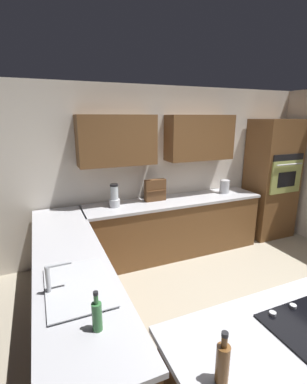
% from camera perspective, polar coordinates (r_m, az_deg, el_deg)
% --- Properties ---
extents(ground_plane, '(14.00, 14.00, 0.00)m').
position_cam_1_polar(ground_plane, '(3.49, 20.11, -23.60)').
color(ground_plane, '#9E937F').
extents(wall_back, '(6.00, 0.44, 2.60)m').
position_cam_1_polar(wall_back, '(4.44, 3.04, 6.13)').
color(wall_back, silver).
rests_on(wall_back, ground).
extents(lower_cabinets_back, '(2.80, 0.60, 0.86)m').
position_cam_1_polar(lower_cabinets_back, '(4.43, 4.35, -7.44)').
color(lower_cabinets_back, brown).
rests_on(lower_cabinets_back, ground).
extents(countertop_back, '(2.84, 0.64, 0.04)m').
position_cam_1_polar(countertop_back, '(4.27, 4.47, -1.87)').
color(countertop_back, '#B2B2B7').
rests_on(countertop_back, lower_cabinets_back).
extents(lower_cabinets_side, '(0.60, 2.90, 0.86)m').
position_cam_1_polar(lower_cabinets_side, '(2.99, -16.41, -20.30)').
color(lower_cabinets_side, brown).
rests_on(lower_cabinets_side, ground).
extents(countertop_side, '(0.64, 2.94, 0.04)m').
position_cam_1_polar(countertop_side, '(2.75, -17.12, -12.63)').
color(countertop_side, '#B2B2B7').
rests_on(countertop_side, lower_cabinets_side).
extents(wall_oven, '(0.80, 0.66, 2.11)m').
position_cam_1_polar(wall_oven, '(5.39, 23.30, 2.46)').
color(wall_oven, brown).
rests_on(wall_oven, ground).
extents(sink_unit, '(0.46, 0.70, 0.23)m').
position_cam_1_polar(sink_unit, '(2.25, -15.72, -18.23)').
color(sink_unit, '#515456').
rests_on(sink_unit, countertop_side).
extents(blender, '(0.15, 0.15, 0.33)m').
position_cam_1_polar(blender, '(3.92, -8.11, -1.08)').
color(blender, silver).
rests_on(blender, countertop_back).
extents(spice_rack, '(0.32, 0.11, 0.33)m').
position_cam_1_polar(spice_rack, '(4.16, 0.35, 0.39)').
color(spice_rack, brown).
rests_on(spice_rack, countertop_back).
extents(kettle, '(0.16, 0.16, 0.22)m').
position_cam_1_polar(kettle, '(4.76, 14.54, 1.10)').
color(kettle, '#B7BABF').
rests_on(kettle, countertop_back).
extents(dish_soap_bottle, '(0.06, 0.06, 0.26)m').
position_cam_1_polar(dish_soap_bottle, '(1.82, -11.67, -23.77)').
color(dish_soap_bottle, '#336B38').
rests_on(dish_soap_bottle, countertop_side).
extents(oil_bottle, '(0.07, 0.07, 0.28)m').
position_cam_1_polar(oil_bottle, '(1.57, 14.17, -31.08)').
color(oil_bottle, brown).
rests_on(oil_bottle, island_top).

